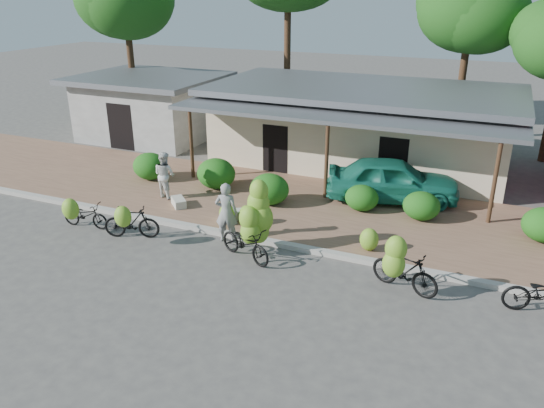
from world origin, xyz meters
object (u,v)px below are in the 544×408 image
(bike_right, at_px, (403,268))
(teal_van, at_px, (393,180))
(sack_near, at_px, (234,215))
(bike_left, at_px, (130,221))
(bystander, at_px, (165,175))
(tree_center_right, at_px, (468,7))
(vendor, at_px, (226,213))
(sack_far, at_px, (179,202))
(bike_far_left, at_px, (83,214))
(bike_center, at_px, (252,228))

(bike_right, distance_m, teal_van, 6.09)
(sack_near, bearing_deg, bike_left, -134.29)
(bystander, bearing_deg, tree_center_right, -110.07)
(bike_left, xyz_separation_m, vendor, (2.79, 1.05, 0.35))
(tree_center_right, relative_size, sack_near, 9.72)
(bike_left, relative_size, teal_van, 0.39)
(bike_right, distance_m, sack_far, 8.59)
(bike_far_left, xyz_separation_m, sack_far, (1.93, 2.60, -0.25))
(bike_right, distance_m, vendor, 5.55)
(bike_center, distance_m, bike_right, 4.36)
(bike_center, distance_m, vendor, 1.27)
(bike_left, distance_m, bike_right, 8.27)
(teal_van, bearing_deg, sack_far, 101.29)
(bike_right, distance_m, sack_near, 6.35)
(bike_far_left, xyz_separation_m, bike_left, (1.88, -0.02, 0.08))
(teal_van, bearing_deg, bike_right, 178.00)
(bike_left, xyz_separation_m, bystander, (-0.85, 3.19, 0.38))
(sack_far, height_order, bystander, bystander)
(bike_far_left, height_order, bystander, bystander)
(bike_right, bearing_deg, sack_far, 91.86)
(bike_far_left, height_order, bike_left, bike_left)
(bike_center, height_order, teal_van, bike_center)
(sack_far, bearing_deg, vendor, -29.68)
(bike_left, height_order, bike_right, bike_right)
(bike_right, relative_size, teal_van, 0.42)
(bike_far_left, bearing_deg, tree_center_right, -36.82)
(bike_far_left, bearing_deg, bike_center, -90.97)
(bystander, height_order, teal_van, bystander)
(tree_center_right, distance_m, sack_far, 16.62)
(bike_right, bearing_deg, bike_far_left, 109.31)
(tree_center_right, bearing_deg, sack_near, -112.06)
(tree_center_right, bearing_deg, teal_van, -95.94)
(sack_near, distance_m, teal_van, 5.84)
(bike_right, relative_size, bystander, 1.13)
(bike_center, relative_size, teal_van, 0.49)
(vendor, bearing_deg, tree_center_right, -121.66)
(bike_left, bearing_deg, sack_near, -63.63)
(tree_center_right, xyz_separation_m, bike_center, (-3.91, -15.49, -5.49))
(sack_near, height_order, teal_van, teal_van)
(vendor, xyz_separation_m, teal_van, (4.01, 5.03, -0.04))
(bike_left, relative_size, sack_near, 2.13)
(sack_near, bearing_deg, bystander, 165.88)
(sack_far, xyz_separation_m, teal_van, (6.76, 3.47, 0.65))
(bike_far_left, bearing_deg, vendor, -82.99)
(bike_far_left, relative_size, bystander, 0.98)
(sack_near, relative_size, teal_van, 0.18)
(vendor, bearing_deg, bike_far_left, -0.51)
(vendor, distance_m, teal_van, 6.44)
(bike_center, height_order, sack_far, bike_center)
(bike_left, relative_size, bike_right, 0.94)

